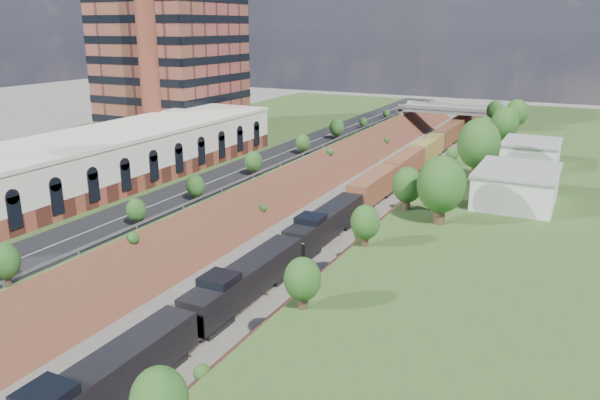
{
  "coord_description": "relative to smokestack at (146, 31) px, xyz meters",
  "views": [
    {
      "loc": [
        30.43,
        -21.41,
        25.96
      ],
      "look_at": [
        0.8,
        38.21,
        6.0
      ],
      "focal_mm": 35.0,
      "sensor_mm": 36.0,
      "label": 1
    }
  ],
  "objects": [
    {
      "name": "white_building_far",
      "position": [
        59.0,
        18.0,
        -18.2
      ],
      "size": [
        8.0,
        10.0,
        3.6
      ],
      "primitive_type": "cube",
      "color": "silver",
      "rests_on": "platform_right"
    },
    {
      "name": "guardrail",
      "position": [
        24.6,
        3.8,
        -19.45
      ],
      "size": [
        0.1,
        171.0,
        0.7
      ],
      "color": "#99999E",
      "rests_on": "platform_left"
    },
    {
      "name": "platform_right",
      "position": [
        69.0,
        4.0,
        -22.5
      ],
      "size": [
        44.0,
        180.0,
        5.0
      ],
      "primitive_type": "cube",
      "color": "#375E26",
      "rests_on": "ground"
    },
    {
      "name": "freight_train",
      "position": [
        38.6,
        18.28,
        -22.42
      ],
      "size": [
        3.01,
        153.37,
        4.55
      ],
      "color": "black",
      "rests_on": "ground"
    },
    {
      "name": "white_building_near",
      "position": [
        59.5,
        -4.0,
        -18.0
      ],
      "size": [
        9.0,
        12.0,
        4.0
      ],
      "primitive_type": "cube",
      "color": "silver",
      "rests_on": "platform_right"
    },
    {
      "name": "road",
      "position": [
        20.5,
        4.0,
        -19.95
      ],
      "size": [
        8.0,
        180.0,
        0.1
      ],
      "primitive_type": "cube",
      "color": "black",
      "rests_on": "platform_left"
    },
    {
      "name": "tree_right_large",
      "position": [
        53.0,
        -16.0,
        -15.62
      ],
      "size": [
        5.25,
        5.25,
        7.61
      ],
      "color": "#473323",
      "rests_on": "platform_right"
    },
    {
      "name": "rail_left_track",
      "position": [
        33.4,
        4.0,
        -24.91
      ],
      "size": [
        1.58,
        180.0,
        0.18
      ],
      "primitive_type": "cube",
      "color": "gray",
      "rests_on": "ground"
    },
    {
      "name": "tree_left_crest",
      "position": [
        24.2,
        -36.0,
        -17.96
      ],
      "size": [
        2.45,
        2.45,
        3.55
      ],
      "color": "#473323",
      "rests_on": "platform_left"
    },
    {
      "name": "embankment_left",
      "position": [
        25.0,
        4.0,
        -25.0
      ],
      "size": [
        10.0,
        180.0,
        10.0
      ],
      "primitive_type": "cube",
      "rotation": [
        0.0,
        0.79,
        0.0
      ],
      "color": "brown",
      "rests_on": "ground"
    },
    {
      "name": "overpass",
      "position": [
        36.0,
        66.0,
        -20.08
      ],
      "size": [
        24.5,
        8.3,
        7.4
      ],
      "color": "gray",
      "rests_on": "ground"
    },
    {
      "name": "commercial_building",
      "position": [
        8.0,
        -18.0,
        -16.49
      ],
      "size": [
        14.3,
        62.3,
        7.0
      ],
      "color": "brown",
      "rests_on": "platform_left"
    },
    {
      "name": "smokestack",
      "position": [
        0.0,
        0.0,
        0.0
      ],
      "size": [
        3.2,
        3.2,
        40.0
      ],
      "primitive_type": "cylinder",
      "color": "brown",
      "rests_on": "platform_left"
    },
    {
      "name": "embankment_right",
      "position": [
        47.0,
        4.0,
        -25.0
      ],
      "size": [
        10.0,
        180.0,
        10.0
      ],
      "primitive_type": "cube",
      "rotation": [
        0.0,
        0.79,
        0.0
      ],
      "color": "brown",
      "rests_on": "ground"
    },
    {
      "name": "platform_left",
      "position": [
        3.0,
        4.0,
        -22.5
      ],
      "size": [
        44.0,
        180.0,
        5.0
      ],
      "primitive_type": "cube",
      "color": "#375E26",
      "rests_on": "ground"
    },
    {
      "name": "rail_right_track",
      "position": [
        38.6,
        4.0,
        -24.91
      ],
      "size": [
        1.58,
        180.0,
        0.18
      ],
      "primitive_type": "cube",
      "color": "gray",
      "rests_on": "ground"
    }
  ]
}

